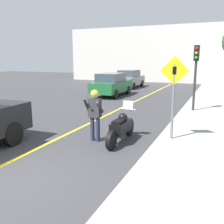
# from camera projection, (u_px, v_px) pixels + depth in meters

# --- Properties ---
(ground_plane) EXTENTS (80.00, 80.00, 0.00)m
(ground_plane) POSITION_uv_depth(u_px,v_px,m) (2.00, 179.00, 5.68)
(ground_plane) COLOR #38383A
(road_center_line) EXTENTS (0.12, 36.00, 0.01)m
(road_center_line) POSITION_uv_depth(u_px,v_px,m) (97.00, 120.00, 11.30)
(road_center_line) COLOR yellow
(road_center_line) RESTS_ON ground
(building_backdrop) EXTENTS (28.00, 1.20, 6.47)m
(building_backdrop) POSITION_uv_depth(u_px,v_px,m) (181.00, 54.00, 28.33)
(building_backdrop) COLOR beige
(building_backdrop) RESTS_ON ground
(motorcycle) EXTENTS (0.62, 2.20, 1.28)m
(motorcycle) POSITION_uv_depth(u_px,v_px,m) (121.00, 127.00, 8.19)
(motorcycle) COLOR black
(motorcycle) RESTS_ON ground
(person_biker) EXTENTS (0.59, 0.47, 1.72)m
(person_biker) POSITION_uv_depth(u_px,v_px,m) (95.00, 110.00, 8.15)
(person_biker) COLOR #282D4C
(person_biker) RESTS_ON ground
(crossing_sign) EXTENTS (0.91, 0.08, 2.68)m
(crossing_sign) POSITION_uv_depth(u_px,v_px,m) (174.00, 90.00, 7.95)
(crossing_sign) COLOR slate
(crossing_sign) RESTS_ON sidewalk_curb
(traffic_light) EXTENTS (0.26, 0.30, 3.25)m
(traffic_light) POSITION_uv_depth(u_px,v_px,m) (196.00, 65.00, 12.41)
(traffic_light) COLOR #2D2D30
(traffic_light) RESTS_ON sidewalk_curb
(parked_car_green) EXTENTS (1.88, 4.20, 1.68)m
(parked_car_green) POSITION_uv_depth(u_px,v_px,m) (112.00, 84.00, 18.55)
(parked_car_green) COLOR black
(parked_car_green) RESTS_ON ground
(parked_car_grey) EXTENTS (1.88, 4.20, 1.68)m
(parked_car_grey) POSITION_uv_depth(u_px,v_px,m) (129.00, 79.00, 24.02)
(parked_car_grey) COLOR black
(parked_car_grey) RESTS_ON ground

